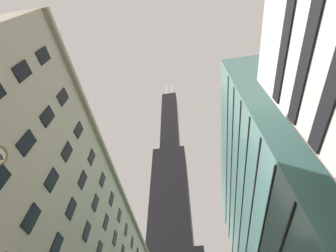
% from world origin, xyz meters
% --- Properties ---
extents(dark_skyscraper, '(29.41, 29.41, 223.40)m').
position_xyz_m(dark_skyscraper, '(-10.26, 98.86, 64.82)').
color(dark_skyscraper, black).
rests_on(dark_skyscraper, ground).
extents(glass_office_midrise, '(19.57, 45.26, 42.54)m').
position_xyz_m(glass_office_midrise, '(20.73, 30.52, 21.27)').
color(glass_office_midrise, slate).
rests_on(glass_office_midrise, ground).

